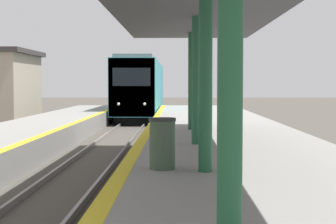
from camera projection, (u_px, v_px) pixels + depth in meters
train at (142, 88)px, 42.49m from camera, size 2.78×19.33×4.33m
station_canopy at (200, 3)px, 12.78m from camera, size 4.52×19.40×3.68m
trash_bin at (162, 143)px, 10.81m from camera, size 0.53×0.53×0.99m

